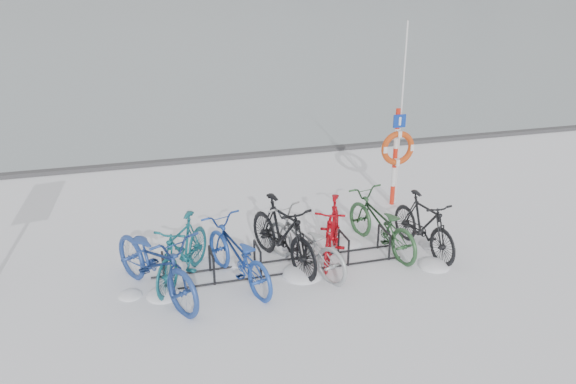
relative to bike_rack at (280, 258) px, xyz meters
The scene contains 13 objects.
ground 0.18m from the bike_rack, ahead, with size 900.00×900.00×0.00m, color white.
quay_edge 5.90m from the bike_rack, 90.00° to the left, with size 400.00×0.25×0.10m, color #3F3F42.
bike_rack is the anchor object (origin of this frame).
lifebuoy_station 3.65m from the bike_rack, 33.26° to the left, with size 0.69×0.21×3.60m.
bike_0 1.97m from the bike_rack, behind, with size 0.75×2.16×1.13m, color navy.
bike_1 1.54m from the bike_rack, behind, with size 0.49×1.72×1.03m, color #145A66.
bike_2 0.81m from the bike_rack, 163.75° to the right, with size 0.65×1.87×0.98m, color #2147A6.
bike_3 0.43m from the bike_rack, 58.52° to the left, with size 0.53×1.89×1.13m, color black.
bike_4 0.49m from the bike_rack, 15.79° to the right, with size 0.64×1.85×0.97m, color #9B9FA2.
bike_5 1.01m from the bike_rack, 10.78° to the left, with size 0.47×1.68×1.01m, color #A10710.
bike_6 1.88m from the bike_rack, ahead, with size 0.66×1.89×0.99m, color #2A532E.
bike_7 2.51m from the bike_rack, ahead, with size 0.48×1.69×1.02m, color black.
snow_drifts 0.57m from the bike_rack, ahead, with size 5.49×1.79×0.23m.
Camera 1 is at (-2.07, -7.65, 4.36)m, focal length 35.00 mm.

